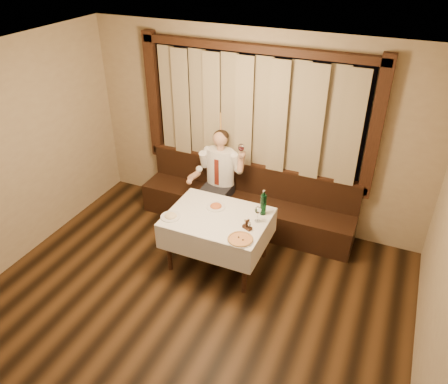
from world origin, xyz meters
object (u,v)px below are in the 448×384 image
at_px(banquette, 246,205).
at_px(cruet_caddy, 247,226).
at_px(dining_table, 218,223).
at_px(pasta_cream, 171,215).
at_px(green_bottle, 263,204).
at_px(seated_man, 219,172).
at_px(pizza, 240,239).
at_px(pasta_red, 216,205).

distance_m(banquette, cruet_caddy, 1.30).
bearing_deg(dining_table, pasta_cream, -154.20).
height_order(pasta_cream, green_bottle, green_bottle).
height_order(pasta_cream, seated_man, seated_man).
height_order(banquette, seated_man, seated_man).
xyz_separation_m(banquette, pizza, (0.45, -1.37, 0.46)).
relative_size(pasta_red, seated_man, 0.17).
distance_m(pasta_red, seated_man, 0.82).
bearing_deg(pasta_cream, dining_table, 25.80).
bearing_deg(green_bottle, pizza, -95.38).
bearing_deg(cruet_caddy, dining_table, -169.00).
height_order(pasta_red, cruet_caddy, cruet_caddy).
height_order(pizza, pasta_red, pasta_red).
height_order(pasta_cream, cruet_caddy, cruet_caddy).
height_order(dining_table, pasta_cream, pasta_cream).
bearing_deg(green_bottle, cruet_caddy, -100.04).
relative_size(pizza, pasta_cream, 1.25).
bearing_deg(pizza, green_bottle, 84.62).
bearing_deg(pizza, cruet_caddy, 91.92).
bearing_deg(pizza, pasta_cream, 174.83).
bearing_deg(pasta_red, seated_man, 111.71).
relative_size(pasta_red, green_bottle, 0.71).
bearing_deg(seated_man, green_bottle, -35.87).
distance_m(pasta_cream, cruet_caddy, 0.98).
bearing_deg(banquette, cruet_caddy, -68.75).
xyz_separation_m(pasta_cream, green_bottle, (1.03, 0.53, 0.11)).
height_order(pizza, pasta_cream, pasta_cream).
height_order(pizza, seated_man, seated_man).
distance_m(pizza, pasta_cream, 0.98).
xyz_separation_m(green_bottle, seated_man, (-0.91, 0.66, -0.07)).
bearing_deg(seated_man, pizza, -56.35).
bearing_deg(dining_table, seated_man, 113.49).
distance_m(banquette, green_bottle, 1.08).
relative_size(banquette, pasta_red, 12.98).
xyz_separation_m(dining_table, cruet_caddy, (0.44, -0.10, 0.15)).
relative_size(green_bottle, cruet_caddy, 2.62).
height_order(dining_table, cruet_caddy, cruet_caddy).
distance_m(dining_table, pasta_red, 0.25).
bearing_deg(banquette, green_bottle, -56.04).
bearing_deg(cruet_caddy, green_bottle, 103.85).
bearing_deg(pasta_cream, pizza, -5.17).
bearing_deg(green_bottle, banquette, 123.96).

